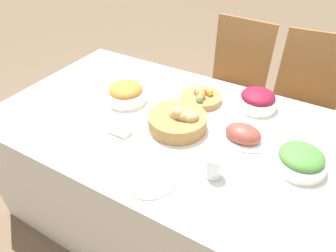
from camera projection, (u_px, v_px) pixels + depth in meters
The scene contains 16 objects.
ground_plane at pixel (172, 214), 1.90m from camera, with size 12.00×12.00×0.00m, color brown.
dining_table at pixel (173, 175), 1.68m from camera, with size 1.79×1.03×0.72m.
chair_far_center at pixel (232, 85), 2.19m from camera, with size 0.45×0.45×0.95m.
chair_far_right at pixel (303, 104), 2.00m from camera, with size 0.46×0.46×0.95m.
bread_basket at pixel (178, 120), 1.40m from camera, with size 0.28×0.28×0.13m.
egg_basket at pixel (202, 97), 1.60m from camera, with size 0.22×0.22×0.08m.
ham_platter at pixel (243, 135), 1.35m from camera, with size 0.25×0.18×0.08m.
beet_salad_bowl at pixel (257, 100), 1.54m from camera, with size 0.20×0.20×0.10m.
carrot_bowl at pixel (126, 93), 1.59m from camera, with size 0.21×0.21×0.10m.
green_salad_bowl at pixel (300, 160), 1.20m from camera, with size 0.21×0.21×0.09m.
dinner_plate at pixel (149, 176), 1.18m from camera, with size 0.24×0.24×0.01m.
fork at pixel (120, 163), 1.24m from camera, with size 0.02×0.19×0.00m.
knife at pixel (181, 190), 1.12m from camera, with size 0.02×0.19×0.00m.
spoon at pixel (188, 193), 1.11m from camera, with size 0.02×0.19×0.00m.
drinking_cup at pixel (214, 166), 1.16m from camera, with size 0.07×0.07×0.10m.
butter_dish at pixel (120, 130), 1.39m from camera, with size 0.10×0.06×0.03m.
Camera 1 is at (0.55, -1.02, 1.60)m, focal length 32.00 mm.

